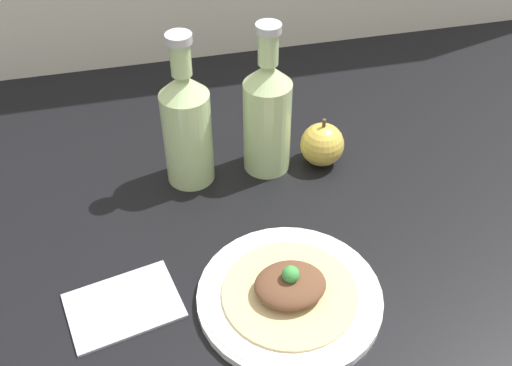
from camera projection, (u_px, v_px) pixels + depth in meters
The scene contains 7 objects.
ground_plane at pixel (270, 237), 89.53cm from camera, with size 180.00×110.00×4.00cm, color black.
plate at pixel (289, 296), 77.75cm from camera, with size 24.16×24.16×1.49cm.
plated_food at pixel (290, 287), 76.60cm from camera, with size 17.64×17.64×5.01cm.
cider_bottle_left at pixel (187, 125), 90.16cm from camera, with size 7.52×7.52×25.20cm.
cider_bottle_right at pixel (267, 114), 92.37cm from camera, with size 7.52×7.52×25.20cm.
apple at pixel (322, 144), 97.37cm from camera, with size 7.18×7.18×8.55cm.
napkin at pixel (123, 305), 77.20cm from camera, with size 15.86×12.76×0.80cm.
Camera 1 is at (-16.61, -59.69, 63.17)cm, focal length 42.00 mm.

